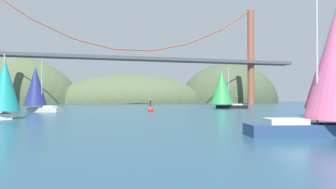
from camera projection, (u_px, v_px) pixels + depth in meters
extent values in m
plane|color=navy|center=(303.00, 129.00, 24.20)|extent=(360.00, 360.00, 0.00)
ellipsoid|color=#4C5B3D|center=(131.00, 103.00, 156.00)|extent=(77.58, 44.00, 29.60)
ellipsoid|color=#425138|center=(229.00, 103.00, 170.03)|extent=(55.79, 44.00, 44.08)
ellipsoid|color=#4C5B3D|center=(3.00, 104.00, 140.69)|extent=(68.46, 44.00, 45.89)
cylinder|color=brown|center=(251.00, 57.00, 129.19)|extent=(2.80, 2.80, 40.13)
cube|color=#47474C|center=(133.00, 59.00, 116.28)|extent=(136.99, 6.00, 1.20)
cylinder|color=brown|center=(9.00, 4.00, 105.46)|extent=(14.70, 0.50, 9.93)
cylinder|color=brown|center=(53.00, 29.00, 109.04)|extent=(14.63, 0.50, 6.80)
cylinder|color=brown|center=(94.00, 44.00, 112.66)|extent=(14.53, 0.50, 3.66)
cylinder|color=brown|center=(133.00, 50.00, 116.32)|extent=(14.43, 0.50, 0.50)
cylinder|color=brown|center=(169.00, 47.00, 120.02)|extent=(14.53, 0.50, 3.66)
cylinder|color=brown|center=(203.00, 37.00, 123.76)|extent=(14.63, 0.50, 6.80)
cylinder|color=brown|center=(235.00, 20.00, 127.55)|extent=(14.70, 0.50, 9.93)
cube|color=#B7B2A8|center=(45.00, 110.00, 53.48)|extent=(6.18, 4.62, 0.81)
cube|color=beige|center=(50.00, 107.00, 53.20)|extent=(2.38, 2.17, 0.36)
cylinder|color=#B2B2B7|center=(42.00, 84.00, 53.70)|extent=(0.14, 0.14, 8.35)
cone|color=navy|center=(35.00, 86.00, 54.05)|extent=(5.36, 5.36, 6.95)
cube|color=navy|center=(306.00, 130.00, 19.64)|extent=(7.95, 3.81, 0.77)
cube|color=beige|center=(285.00, 121.00, 19.58)|extent=(2.75, 2.20, 0.36)
cylinder|color=#B2B2B7|center=(317.00, 45.00, 19.75)|extent=(0.14, 0.14, 10.34)
cube|color=#B7B2A8|center=(316.00, 113.00, 41.64)|extent=(4.23, 5.45, 0.80)
cube|color=beige|center=(315.00, 109.00, 42.60)|extent=(1.89, 2.09, 0.36)
cylinder|color=#B2B2B7|center=(317.00, 83.00, 41.17)|extent=(0.14, 0.14, 7.35)
cone|color=#B21423|center=(318.00, 86.00, 40.00)|extent=(4.83, 4.83, 5.92)
cube|color=white|center=(4.00, 116.00, 37.05)|extent=(3.05, 6.18, 0.66)
cube|color=beige|center=(3.00, 111.00, 37.99)|extent=(1.59, 2.15, 0.36)
cylinder|color=#B2B2B7|center=(4.00, 83.00, 36.59)|extent=(0.14, 0.14, 7.18)
cone|color=teal|center=(5.00, 85.00, 35.45)|extent=(4.17, 4.17, 6.10)
cube|color=black|center=(232.00, 107.00, 72.74)|extent=(7.50, 5.10, 0.78)
cube|color=beige|center=(238.00, 105.00, 72.45)|extent=(2.77, 2.34, 0.36)
cylinder|color=#B2B2B7|center=(229.00, 86.00, 72.97)|extent=(0.14, 0.14, 9.10)
cone|color=green|center=(222.00, 87.00, 73.34)|extent=(7.35, 7.35, 8.22)
sphere|color=red|center=(150.00, 110.00, 56.83)|extent=(1.10, 1.10, 1.10)
cylinder|color=black|center=(150.00, 104.00, 56.84)|extent=(0.20, 0.20, 1.60)
sphere|color=#F2EA99|center=(150.00, 99.00, 56.86)|extent=(0.24, 0.24, 0.24)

